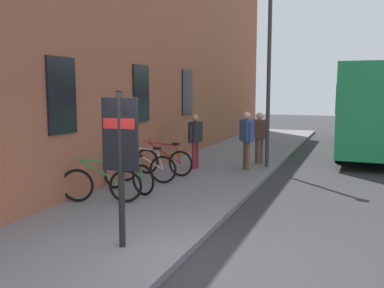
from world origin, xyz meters
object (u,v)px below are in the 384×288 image
Objects in this scene: bicycle_far_end at (102,184)px; transit_info_sign at (120,144)px; pedestrian_crossing_street at (259,132)px; bicycle_nearest_sign at (144,168)px; city_bus at (378,104)px; bicycle_beside_lamp at (164,161)px; street_lamp at (269,59)px; pedestrian_by_facade at (195,136)px; pedestrian_near_bus at (247,134)px; bicycle_end_of_row at (128,176)px.

transit_info_sign is at bearing -140.52° from bicycle_far_end.
bicycle_far_end is 1.03× the size of pedestrian_crossing_street.
city_bus is (9.11, -5.82, 1.41)m from bicycle_nearest_sign.
street_lamp is at bearing -46.18° from bicycle_beside_lamp.
bicycle_nearest_sign is 1.04m from bicycle_beside_lamp.
transit_info_sign is 0.42× the size of street_lamp.
pedestrian_near_bus is (0.42, -1.48, 0.05)m from pedestrian_by_facade.
street_lamp reaches higher than city_bus.
pedestrian_near_bus reaches higher than pedestrian_by_facade.
pedestrian_near_bus is at bearing -1.82° from transit_info_sign.
bicycle_far_end is 6.66m from street_lamp.
city_bus reaches higher than transit_info_sign.
pedestrian_crossing_street is at bearing -22.41° from bicycle_end_of_row.
transit_info_sign is 8.10m from pedestrian_crossing_street.
bicycle_nearest_sign is 4.48m from pedestrian_crossing_street.
pedestrian_crossing_street is (1.59, -1.61, 0.00)m from pedestrian_by_facade.
transit_info_sign is (-5.23, -1.73, 1.21)m from bicycle_beside_lamp.
city_bus is at bearing -27.23° from bicycle_far_end.
bicycle_end_of_row is 11.74m from city_bus.
transit_info_sign reaches higher than bicycle_end_of_row.
pedestrian_near_bus is 2.40m from street_lamp.
street_lamp is (-5.73, 3.30, 1.52)m from city_bus.
street_lamp reaches higher than bicycle_end_of_row.
street_lamp is at bearing -36.69° from bicycle_nearest_sign.
city_bus is 1.87× the size of street_lamp.
bicycle_beside_lamp is at bearing 1.34° from bicycle_end_of_row.
pedestrian_near_bus is at bearing 144.06° from street_lamp.
bicycle_far_end is 0.98× the size of pedestrian_near_bus.
transit_info_sign is 7.79m from street_lamp.
transit_info_sign is 13.89m from city_bus.
pedestrian_by_facade is 2.26m from pedestrian_crossing_street.
city_bus is 6.39× the size of pedestrian_by_facade.
pedestrian_crossing_street is at bearing -36.28° from bicycle_beside_lamp.
pedestrian_by_facade is (4.36, -0.49, 0.62)m from bicycle_far_end.
street_lamp is (-0.50, -0.36, 2.30)m from pedestrian_crossing_street.
pedestrian_crossing_street is at bearing 145.04° from city_bus.
pedestrian_by_facade is 3.22m from street_lamp.
bicycle_beside_lamp is 10.00m from city_bus.
pedestrian_near_bus is (-6.40, 3.79, -0.74)m from city_bus.
pedestrian_by_facade is (1.25, -0.47, 0.62)m from bicycle_beside_lamp.
pedestrian_crossing_street is (-5.23, 3.66, -0.79)m from city_bus.
city_bus is at bearing -29.25° from bicycle_end_of_row.
bicycle_far_end is 6.34m from pedestrian_crossing_street.
street_lamp reaches higher than transit_info_sign.
bicycle_nearest_sign is 0.99× the size of bicycle_beside_lamp.
street_lamp is (5.45, -2.45, 2.93)m from bicycle_far_end.
transit_info_sign reaches higher than pedestrian_near_bus.
bicycle_end_of_row is at bearing 153.17° from pedestrian_near_bus.
city_bus is 7.47m from pedestrian_near_bus.
pedestrian_near_bus is (2.71, -2.03, 0.67)m from bicycle_nearest_sign.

